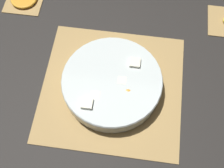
{
  "coord_description": "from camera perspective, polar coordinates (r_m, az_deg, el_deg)",
  "views": [
    {
      "loc": [
        0.06,
        -0.41,
        0.85
      ],
      "look_at": [
        0.0,
        0.0,
        0.03
      ],
      "focal_mm": 50.0,
      "sensor_mm": 36.0,
      "label": 1
    }
  ],
  "objects": [
    {
      "name": "bamboo_mat_center",
      "position": [
        0.95,
        0.0,
        -0.65
      ],
      "size": [
        0.42,
        0.41,
        0.01
      ],
      "color": "#A8844C",
      "rests_on": "ground_plane"
    },
    {
      "name": "ground_plane",
      "position": [
        0.95,
        0.0,
        -0.73
      ],
      "size": [
        6.0,
        6.0,
        0.0
      ],
      "primitive_type": "plane",
      "color": "black"
    },
    {
      "name": "fruit_salad_bowl",
      "position": [
        0.92,
        -0.02,
        0.19
      ],
      "size": [
        0.3,
        0.3,
        0.06
      ],
      "color": "silver",
      "rests_on": "bamboo_mat_center"
    },
    {
      "name": "coaster_mat_far_left",
      "position": [
        1.18,
        -15.71,
        14.61
      ],
      "size": [
        0.13,
        0.13,
        0.01
      ],
      "color": "#A8844C",
      "rests_on": "ground_plane"
    }
  ]
}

